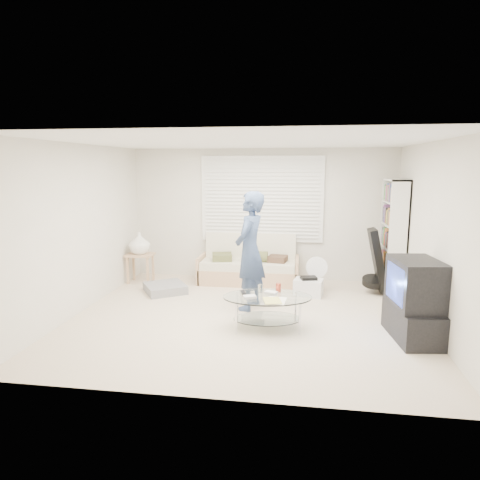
% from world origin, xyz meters
% --- Properties ---
extents(ground, '(5.00, 5.00, 0.00)m').
position_xyz_m(ground, '(0.00, 0.00, 0.00)').
color(ground, '#C5B199').
rests_on(ground, ground).
extents(room_shell, '(5.02, 4.52, 2.51)m').
position_xyz_m(room_shell, '(0.00, 0.48, 1.63)').
color(room_shell, beige).
rests_on(room_shell, ground).
extents(window_blinds, '(2.32, 0.08, 1.62)m').
position_xyz_m(window_blinds, '(0.00, 2.20, 1.55)').
color(window_blinds, silver).
rests_on(window_blinds, ground).
extents(futon_sofa, '(1.85, 0.75, 0.91)m').
position_xyz_m(futon_sofa, '(-0.20, 1.87, 0.30)').
color(futon_sofa, tan).
rests_on(futon_sofa, ground).
extents(grey_floor_pillow, '(0.89, 0.89, 0.15)m').
position_xyz_m(grey_floor_pillow, '(-1.57, 1.03, 0.07)').
color(grey_floor_pillow, slate).
rests_on(grey_floor_pillow, ground).
extents(side_table, '(0.48, 0.39, 0.96)m').
position_xyz_m(side_table, '(-2.22, 1.58, 0.71)').
color(side_table, tan).
rests_on(side_table, ground).
extents(bookshelf, '(0.31, 0.82, 1.96)m').
position_xyz_m(bookshelf, '(2.32, 1.66, 0.98)').
color(bookshelf, white).
rests_on(bookshelf, ground).
extents(guitar_case, '(0.42, 0.41, 1.11)m').
position_xyz_m(guitar_case, '(2.05, 1.48, 0.49)').
color(guitar_case, black).
rests_on(guitar_case, ground).
extents(floor_fan, '(0.38, 0.25, 0.63)m').
position_xyz_m(floor_fan, '(1.04, 1.47, 0.36)').
color(floor_fan, white).
rests_on(floor_fan, ground).
extents(storage_bin, '(0.52, 0.41, 0.33)m').
position_xyz_m(storage_bin, '(0.90, 1.19, 0.15)').
color(storage_bin, white).
rests_on(storage_bin, ground).
extents(tv_unit, '(0.62, 1.00, 1.03)m').
position_xyz_m(tv_unit, '(2.20, -0.46, 0.50)').
color(tv_unit, black).
rests_on(tv_unit, ground).
extents(coffee_table, '(1.28, 0.91, 0.56)m').
position_xyz_m(coffee_table, '(0.33, -0.37, 0.36)').
color(coffee_table, silver).
rests_on(coffee_table, ground).
extents(standing_person, '(0.57, 0.74, 1.80)m').
position_xyz_m(standing_person, '(-0.00, 0.41, 0.90)').
color(standing_person, navy).
rests_on(standing_person, ground).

